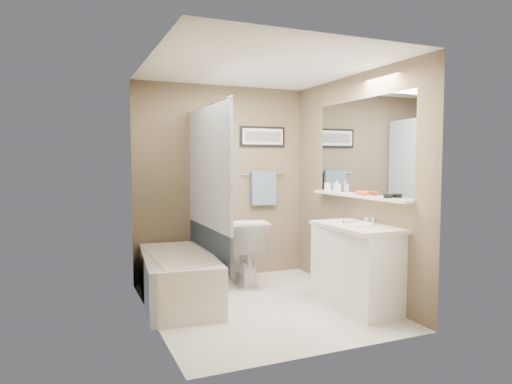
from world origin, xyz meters
name	(u,v)px	position (x,y,z in m)	size (l,w,h in m)	color
ground	(262,306)	(0.00, 0.00, 0.00)	(2.50, 2.50, 0.00)	silver
ceiling	(262,68)	(0.00, 0.00, 2.38)	(2.20, 2.50, 0.04)	white
wall_back	(222,182)	(0.00, 1.23, 1.20)	(2.20, 0.04, 2.40)	brown
wall_front	(328,197)	(0.00, -1.23, 1.20)	(2.20, 0.04, 2.40)	brown
wall_left	(153,191)	(-1.08, 0.00, 1.20)	(0.04, 2.50, 2.40)	brown
wall_right	(352,186)	(1.08, 0.00, 1.20)	(0.04, 2.50, 2.40)	brown
tile_surround	(143,208)	(-1.09, 0.50, 1.00)	(0.02, 1.55, 2.00)	#BDA88F
curtain_rod	(208,106)	(-0.40, 0.50, 2.05)	(0.02, 0.02, 1.55)	silver
curtain_upper	(209,167)	(-0.40, 0.50, 1.40)	(0.03, 1.45, 1.28)	white
curtain_lower	(209,244)	(-0.40, 0.50, 0.58)	(0.03, 1.45, 0.36)	#28374B
mirror	(362,147)	(1.09, -0.15, 1.62)	(0.02, 1.60, 1.00)	silver
shelf	(357,196)	(1.04, -0.15, 1.10)	(0.12, 1.60, 0.03)	silver
towel_bar	(263,174)	(0.55, 1.22, 1.30)	(0.02, 0.02, 0.60)	silver
towel	(264,188)	(0.55, 1.20, 1.12)	(0.34, 0.05, 0.44)	#85A5C2
art_frame	(263,137)	(0.55, 1.23, 1.78)	(0.62, 0.03, 0.26)	black
art_mat	(263,137)	(0.55, 1.22, 1.78)	(0.56, 0.00, 0.20)	white
art_image	(263,137)	(0.55, 1.22, 1.78)	(0.50, 0.00, 0.13)	#595959
door	(387,220)	(0.55, -1.24, 1.00)	(0.80, 0.02, 2.00)	silver
door_handle	(349,221)	(0.22, -1.19, 1.00)	(0.02, 0.02, 0.10)	silver
bathtub	(178,278)	(-0.75, 0.46, 0.25)	(0.70, 1.50, 0.50)	silver
tub_rim	(178,254)	(-0.75, 0.46, 0.50)	(0.56, 1.36, 0.02)	beige
toilet	(243,251)	(0.13, 0.84, 0.40)	(0.45, 0.78, 0.80)	silver
vanity	(357,268)	(0.85, -0.44, 0.40)	(0.50, 0.90, 0.80)	white
countertop	(357,227)	(0.84, -0.44, 0.82)	(0.54, 0.96, 0.04)	beige
sink_basin	(356,224)	(0.83, -0.44, 0.85)	(0.34, 0.34, 0.01)	white
faucet_spout	(373,219)	(1.03, -0.44, 0.89)	(0.02, 0.02, 0.10)	silver
faucet_knob	(367,220)	(1.03, -0.34, 0.87)	(0.05, 0.05, 0.05)	silver
candle_bowl_near	(388,196)	(1.04, -0.65, 1.14)	(0.09, 0.09, 0.04)	black
hair_brush_front	(362,193)	(1.04, -0.24, 1.14)	(0.04, 0.04, 0.22)	#D4451D
pink_comb	(349,193)	(1.04, -0.01, 1.12)	(0.03, 0.16, 0.01)	pink
glass_jar	(328,187)	(1.04, 0.43, 1.17)	(0.08, 0.08, 0.10)	silver
soap_bottle	(337,186)	(1.04, 0.24, 1.18)	(0.06, 0.06, 0.14)	#999999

